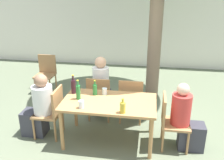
# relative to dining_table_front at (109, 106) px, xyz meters

# --- Properties ---
(ground_plane) EXTENTS (30.00, 30.00, 0.00)m
(ground_plane) POSITION_rel_dining_table_front_xyz_m (0.00, 0.00, -0.66)
(ground_plane) COLOR #667056
(cafe_building_wall) EXTENTS (10.00, 0.08, 2.80)m
(cafe_building_wall) POSITION_rel_dining_table_front_xyz_m (0.00, 4.25, 0.74)
(cafe_building_wall) COLOR white
(cafe_building_wall) RESTS_ON ground_plane
(dining_table_front) EXTENTS (1.51, 0.86, 0.74)m
(dining_table_front) POSITION_rel_dining_table_front_xyz_m (0.00, 0.00, 0.00)
(dining_table_front) COLOR #B27F4C
(dining_table_front) RESTS_ON ground_plane
(patio_chair_0) EXTENTS (0.44, 0.44, 0.89)m
(patio_chair_0) POSITION_rel_dining_table_front_xyz_m (-0.98, 0.00, -0.16)
(patio_chair_0) COLOR #A87A4C
(patio_chair_0) RESTS_ON ground_plane
(patio_chair_1) EXTENTS (0.44, 0.44, 0.89)m
(patio_chair_1) POSITION_rel_dining_table_front_xyz_m (0.98, 0.00, -0.16)
(patio_chair_1) COLOR #A87A4C
(patio_chair_1) RESTS_ON ground_plane
(patio_chair_2) EXTENTS (0.44, 0.44, 0.89)m
(patio_chair_2) POSITION_rel_dining_table_front_xyz_m (-0.30, 0.66, -0.16)
(patio_chair_2) COLOR #A87A4C
(patio_chair_2) RESTS_ON ground_plane
(patio_chair_3) EXTENTS (0.44, 0.44, 0.89)m
(patio_chair_3) POSITION_rel_dining_table_front_xyz_m (0.30, 0.66, -0.16)
(patio_chair_3) COLOR #A87A4C
(patio_chair_3) RESTS_ON ground_plane
(patio_chair_4) EXTENTS (0.44, 0.44, 0.89)m
(patio_chair_4) POSITION_rel_dining_table_front_xyz_m (-1.89, 1.87, -0.16)
(patio_chair_4) COLOR #A87A4C
(patio_chair_4) RESTS_ON ground_plane
(person_seated_0) EXTENTS (0.57, 0.34, 1.13)m
(person_seated_0) POSITION_rel_dining_table_front_xyz_m (-1.22, -0.00, -0.15)
(person_seated_0) COLOR #383842
(person_seated_0) RESTS_ON ground_plane
(person_seated_1) EXTENTS (0.55, 0.31, 1.12)m
(person_seated_1) POSITION_rel_dining_table_front_xyz_m (1.23, -0.00, -0.17)
(person_seated_1) COLOR #383842
(person_seated_1) RESTS_ON ground_plane
(person_seated_2) EXTENTS (0.31, 0.56, 1.24)m
(person_seated_2) POSITION_rel_dining_table_front_xyz_m (-0.30, 0.90, -0.11)
(person_seated_2) COLOR #383842
(person_seated_2) RESTS_ON ground_plane
(wine_bottle_0) EXTENTS (0.08, 0.08, 0.34)m
(wine_bottle_0) POSITION_rel_dining_table_front_xyz_m (-0.65, 0.21, 0.21)
(wine_bottle_0) COLOR #331923
(wine_bottle_0) RESTS_ON dining_table_front
(green_bottle_1) EXTENTS (0.07, 0.07, 0.26)m
(green_bottle_1) POSITION_rel_dining_table_front_xyz_m (-0.28, 0.21, 0.18)
(green_bottle_1) COLOR #287A38
(green_bottle_1) RESTS_ON dining_table_front
(oil_cruet_2) EXTENTS (0.08, 0.08, 0.23)m
(oil_cruet_2) POSITION_rel_dining_table_front_xyz_m (0.26, -0.35, 0.17)
(oil_cruet_2) COLOR gold
(oil_cruet_2) RESTS_ON dining_table_front
(green_bottle_3) EXTENTS (0.07, 0.07, 0.33)m
(green_bottle_3) POSITION_rel_dining_table_front_xyz_m (-0.51, -0.00, 0.21)
(green_bottle_3) COLOR #287A38
(green_bottle_3) RESTS_ON dining_table_front
(drinking_glass_0) EXTENTS (0.08, 0.08, 0.12)m
(drinking_glass_0) POSITION_rel_dining_table_front_xyz_m (-0.38, -0.29, 0.14)
(drinking_glass_0) COLOR white
(drinking_glass_0) RESTS_ON dining_table_front
(drinking_glass_1) EXTENTS (0.08, 0.08, 0.11)m
(drinking_glass_1) POSITION_rel_dining_table_front_xyz_m (-0.12, 0.25, 0.14)
(drinking_glass_1) COLOR silver
(drinking_glass_1) RESTS_ON dining_table_front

